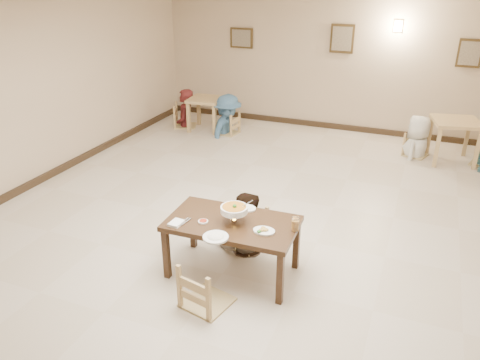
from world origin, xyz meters
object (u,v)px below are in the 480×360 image
at_px(bg_diner_a, 184,89).
at_px(bg_diner_b, 227,95).
at_px(curry_warmer, 234,210).
at_px(bg_table_right, 455,128).
at_px(drink_glass, 295,225).
at_px(chair_near, 206,265).
at_px(bg_chair_rl, 418,135).
at_px(bg_chair_ll, 185,105).
at_px(chair_far, 246,211).
at_px(main_diner, 244,194).
at_px(bg_table_left, 206,104).
at_px(bg_chair_lr, 227,113).
at_px(bg_diner_c, 421,116).
at_px(main_table, 232,227).

relative_size(bg_diner_a, bg_diner_b, 0.99).
xyz_separation_m(curry_warmer, bg_table_right, (2.41, 4.87, -0.20)).
distance_m(drink_glass, bg_diner_a, 6.23).
bearing_deg(bg_table_right, bg_diner_a, 179.92).
bearing_deg(drink_glass, chair_near, -136.90).
relative_size(bg_chair_rl, bg_diner_b, 0.49).
relative_size(bg_chair_ll, bg_chair_rl, 1.17).
distance_m(bg_table_right, bg_diner_b, 4.58).
bearing_deg(bg_chair_ll, drink_glass, -162.18).
bearing_deg(bg_chair_rl, drink_glass, -173.46).
distance_m(drink_glass, bg_chair_ll, 6.24).
bearing_deg(chair_far, main_diner, -68.96).
xyz_separation_m(bg_table_left, bg_table_right, (5.13, 0.01, 0.08)).
bearing_deg(bg_chair_ll, bg_diner_a, -111.87).
distance_m(bg_chair_lr, bg_diner_c, 3.97).
bearing_deg(bg_table_right, bg_chair_rl, 174.97).
height_order(chair_near, bg_chair_rl, chair_near).
bearing_deg(main_diner, bg_table_left, -73.08).
xyz_separation_m(main_diner, bg_diner_b, (-2.06, 4.18, 0.10)).
distance_m(main_diner, bg_chair_lr, 4.67).
relative_size(bg_chair_ll, bg_diner_b, 0.57).
height_order(bg_table_right, bg_diner_c, bg_diner_c).
bearing_deg(bg_diner_a, main_diner, 16.68).
bearing_deg(curry_warmer, bg_diner_b, 114.41).
bearing_deg(bg_table_left, drink_glass, -54.38).
relative_size(bg_chair_ll, bg_chair_lr, 1.09).
xyz_separation_m(bg_chair_ll, bg_diner_a, (0.00, 0.00, 0.37)).
bearing_deg(bg_chair_lr, drink_glass, 39.15).
height_order(bg_chair_rl, bg_diner_b, bg_diner_b).
bearing_deg(bg_chair_ll, chair_far, -164.96).
distance_m(chair_far, drink_glass, 1.04).
distance_m(chair_far, bg_diner_b, 4.61).
bearing_deg(bg_diner_c, drink_glass, 1.80).
distance_m(chair_near, main_diner, 1.25).
xyz_separation_m(main_table, chair_far, (-0.09, 0.65, -0.13)).
xyz_separation_m(chair_near, main_diner, (-0.05, 1.22, 0.27)).
relative_size(bg_table_left, bg_chair_lr, 0.86).
bearing_deg(bg_chair_rl, main_diner, 175.54).
xyz_separation_m(bg_table_right, bg_diner_c, (-0.62, 0.05, 0.14)).
xyz_separation_m(main_table, bg_chair_ll, (-3.25, 4.86, -0.12)).
xyz_separation_m(bg_table_right, bg_diner_b, (-4.58, -0.09, 0.21)).
relative_size(chair_far, bg_chair_lr, 1.06).
bearing_deg(bg_chair_ll, main_table, -168.10).
distance_m(drink_glass, bg_table_left, 5.88).
distance_m(bg_chair_rl, bg_diner_c, 0.38).
xyz_separation_m(chair_near, bg_table_left, (-2.66, 5.49, 0.09)).
distance_m(drink_glass, bg_chair_lr, 5.51).
relative_size(chair_near, bg_diner_a, 0.58).
xyz_separation_m(chair_far, bg_diner_b, (-2.05, 4.11, 0.39)).
bearing_deg(bg_chair_rl, bg_table_right, -75.81).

